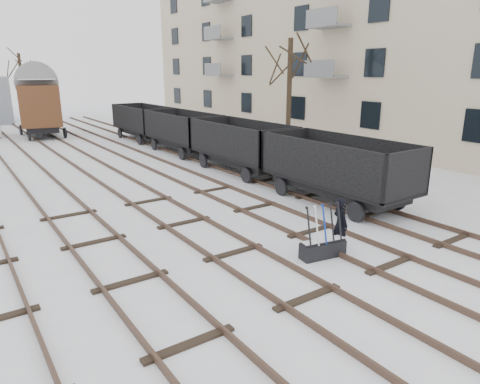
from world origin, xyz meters
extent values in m
plane|color=white|center=(0.00, 0.00, 0.00)|extent=(120.00, 120.00, 0.00)
cube|color=black|center=(-3.72, 14.00, 0.07)|extent=(0.07, 52.00, 0.15)
cube|color=black|center=(-2.28, 14.00, 0.07)|extent=(0.07, 52.00, 0.15)
cube|color=black|center=(-3.00, 2.00, 0.03)|extent=(1.90, 0.20, 0.08)
cube|color=black|center=(-0.72, 14.00, 0.07)|extent=(0.07, 52.00, 0.15)
cube|color=black|center=(0.72, 14.00, 0.07)|extent=(0.07, 52.00, 0.15)
cube|color=black|center=(0.00, 2.00, 0.03)|extent=(1.90, 0.20, 0.08)
cube|color=black|center=(2.28, 14.00, 0.07)|extent=(0.07, 52.00, 0.15)
cube|color=black|center=(3.72, 14.00, 0.07)|extent=(0.07, 52.00, 0.15)
cube|color=black|center=(3.00, 2.00, 0.03)|extent=(1.90, 0.20, 0.08)
cube|color=black|center=(5.28, 14.00, 0.07)|extent=(0.07, 52.00, 0.15)
cube|color=black|center=(6.72, 14.00, 0.07)|extent=(0.07, 52.00, 0.15)
cube|color=black|center=(6.00, 2.00, 0.03)|extent=(1.90, 0.20, 0.08)
cube|color=beige|center=(20.00, 14.00, 8.00)|extent=(10.00, 45.00, 16.00)
cube|color=black|center=(1.89, -1.58, 0.22)|extent=(1.35, 0.64, 0.44)
cube|color=black|center=(1.89, -1.58, 0.46)|extent=(1.33, 0.52, 0.06)
cube|color=silver|center=(1.89, -1.58, 0.50)|extent=(1.28, 0.47, 0.03)
cylinder|color=black|center=(1.40, -1.49, 0.95)|extent=(0.10, 0.32, 1.08)
cylinder|color=silver|center=(1.65, -1.53, 0.95)|extent=(0.10, 0.32, 1.08)
cylinder|color=navy|center=(1.89, -1.58, 0.95)|extent=(0.10, 0.32, 1.08)
cylinder|color=black|center=(2.14, -1.62, 0.95)|extent=(0.10, 0.32, 1.08)
cylinder|color=black|center=(2.39, -1.66, 0.95)|extent=(0.10, 0.32, 1.08)
imported|color=black|center=(2.64, -1.48, 0.78)|extent=(0.48, 0.63, 1.56)
cube|color=black|center=(6.00, 1.80, 0.66)|extent=(1.96, 5.40, 0.41)
cube|color=black|center=(6.00, 1.80, 0.87)|extent=(2.45, 6.14, 0.12)
cube|color=black|center=(4.82, 1.80, 1.69)|extent=(0.10, 6.14, 1.64)
cube|color=black|center=(7.18, 1.80, 1.69)|extent=(0.10, 6.14, 1.64)
cube|color=silver|center=(6.00, 1.80, 0.97)|extent=(2.21, 5.89, 0.06)
cylinder|color=black|center=(4.88, -0.16, 0.36)|extent=(0.12, 0.72, 0.72)
cylinder|color=black|center=(7.12, 3.76, 0.36)|extent=(0.12, 0.72, 0.72)
cube|color=black|center=(6.00, 8.20, 0.66)|extent=(1.96, 5.40, 0.41)
cube|color=black|center=(6.00, 8.20, 0.87)|extent=(2.45, 6.14, 0.12)
cube|color=black|center=(4.82, 8.20, 1.69)|extent=(0.10, 6.14, 1.64)
cube|color=black|center=(7.18, 8.20, 1.69)|extent=(0.10, 6.14, 1.64)
cube|color=silver|center=(6.00, 8.20, 0.97)|extent=(2.21, 5.89, 0.06)
cylinder|color=black|center=(4.88, 6.24, 0.36)|extent=(0.12, 0.72, 0.72)
cylinder|color=black|center=(7.12, 10.16, 0.36)|extent=(0.12, 0.72, 0.72)
cube|color=black|center=(6.00, 14.60, 0.66)|extent=(1.96, 5.40, 0.41)
cube|color=black|center=(6.00, 14.60, 0.87)|extent=(2.45, 6.14, 0.12)
cube|color=black|center=(4.82, 14.60, 1.69)|extent=(0.10, 6.14, 1.64)
cube|color=black|center=(7.18, 14.60, 1.69)|extent=(0.10, 6.14, 1.64)
cube|color=silver|center=(6.00, 14.60, 0.97)|extent=(2.21, 5.89, 0.06)
cylinder|color=black|center=(4.88, 12.64, 0.36)|extent=(0.12, 0.72, 0.72)
cylinder|color=black|center=(7.12, 16.56, 0.36)|extent=(0.12, 0.72, 0.72)
cube|color=black|center=(6.00, 21.00, 0.66)|extent=(1.96, 5.40, 0.41)
cube|color=black|center=(6.00, 21.00, 0.87)|extent=(2.45, 6.14, 0.12)
cube|color=black|center=(4.82, 21.00, 1.69)|extent=(0.10, 6.14, 1.64)
cube|color=black|center=(7.18, 21.00, 1.69)|extent=(0.10, 6.14, 1.64)
cube|color=silver|center=(6.00, 21.00, 0.97)|extent=(2.21, 5.89, 0.06)
cylinder|color=black|center=(4.88, 19.04, 0.36)|extent=(0.12, 0.72, 0.72)
cylinder|color=black|center=(7.12, 22.96, 0.36)|extent=(0.12, 0.72, 0.72)
cube|color=black|center=(0.13, 27.13, 0.75)|extent=(2.93, 5.33, 0.46)
cube|color=#4F2A17|center=(0.13, 27.13, 2.47)|extent=(3.58, 6.09, 2.99)
cube|color=silver|center=(0.13, 27.13, 4.37)|extent=(3.26, 5.77, 0.05)
cylinder|color=black|center=(-1.13, 25.30, 0.40)|extent=(0.14, 0.80, 0.80)
cylinder|color=black|center=(1.40, 28.97, 0.40)|extent=(0.14, 0.80, 0.80)
cylinder|color=black|center=(11.26, 10.78, 3.41)|extent=(0.30, 0.30, 6.81)
cylinder|color=black|center=(1.15, 40.69, 3.34)|extent=(0.30, 0.30, 6.69)
camera|label=1|loc=(-6.15, -9.22, 4.95)|focal=32.00mm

